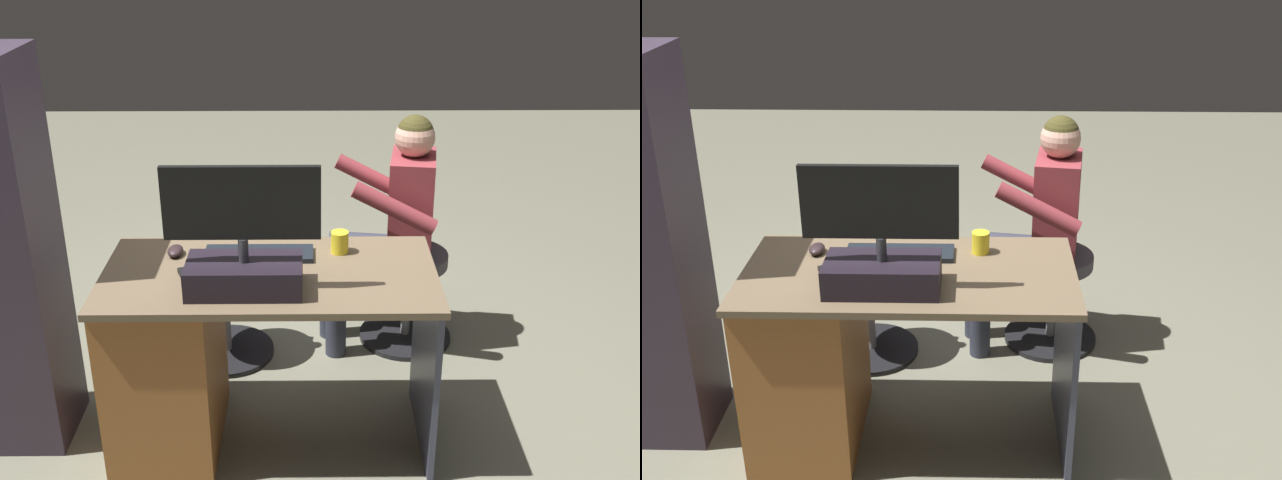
# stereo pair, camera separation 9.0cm
# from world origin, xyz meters

# --- Properties ---
(ground_plane) EXTENTS (10.00, 10.00, 0.00)m
(ground_plane) POSITION_xyz_m (0.00, 0.00, 0.00)
(ground_plane) COLOR #696856
(desk) EXTENTS (1.25, 0.64, 0.75)m
(desk) POSITION_xyz_m (0.32, 0.30, 0.40)
(desk) COLOR brown
(desk) RESTS_ON ground_plane
(monitor) EXTENTS (0.54, 0.22, 0.46)m
(monitor) POSITION_xyz_m (0.08, 0.44, 0.88)
(monitor) COLOR black
(monitor) RESTS_ON desk
(keyboard) EXTENTS (0.42, 0.14, 0.02)m
(keyboard) POSITION_xyz_m (0.05, 0.17, 0.76)
(keyboard) COLOR black
(keyboard) RESTS_ON desk
(computer_mouse) EXTENTS (0.06, 0.10, 0.04)m
(computer_mouse) POSITION_xyz_m (0.37, 0.15, 0.77)
(computer_mouse) COLOR #2B1F22
(computer_mouse) RESTS_ON desk
(cup) EXTENTS (0.07, 0.07, 0.09)m
(cup) POSITION_xyz_m (-0.27, 0.13, 0.80)
(cup) COLOR yellow
(cup) RESTS_ON desk
(tv_remote) EXTENTS (0.10, 0.16, 0.02)m
(tv_remote) POSITION_xyz_m (0.29, 0.36, 0.76)
(tv_remote) COLOR black
(tv_remote) RESTS_ON desk
(office_chair_teddy) EXTENTS (0.45, 0.45, 0.47)m
(office_chair_teddy) POSITION_xyz_m (0.26, -0.32, 0.28)
(office_chair_teddy) COLOR black
(office_chair_teddy) RESTS_ON ground_plane
(teddy_bear) EXTENTS (0.22, 0.22, 0.31)m
(teddy_bear) POSITION_xyz_m (0.26, -0.33, 0.61)
(teddy_bear) COLOR #8E6651
(teddy_bear) RESTS_ON office_chair_teddy
(visitor_chair) EXTENTS (0.45, 0.45, 0.47)m
(visitor_chair) POSITION_xyz_m (-0.62, -0.46, 0.28)
(visitor_chair) COLOR black
(visitor_chair) RESTS_ON ground_plane
(person) EXTENTS (0.55, 0.53, 1.15)m
(person) POSITION_xyz_m (-0.54, -0.45, 0.68)
(person) COLOR maroon
(person) RESTS_ON ground_plane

